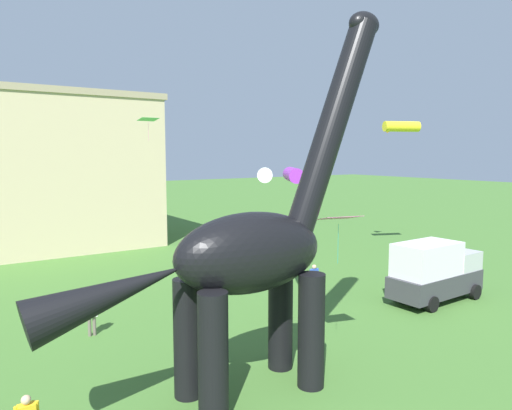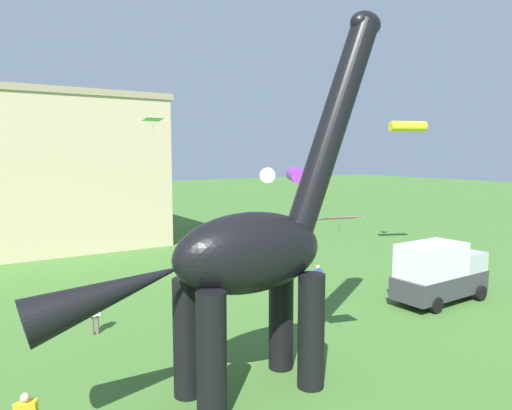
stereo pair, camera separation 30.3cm
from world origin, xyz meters
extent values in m
cylinder|color=black|center=(1.87, 6.81, 1.93)|extent=(0.89, 0.89, 3.86)
cylinder|color=black|center=(1.87, 5.10, 1.93)|extent=(0.89, 0.89, 3.86)
cylinder|color=black|center=(-1.83, 6.81, 1.93)|extent=(0.89, 0.89, 3.86)
cylinder|color=black|center=(-1.83, 5.10, 1.93)|extent=(0.89, 0.89, 3.86)
ellipsoid|color=black|center=(0.02, 5.96, 4.64)|extent=(5.28, 2.27, 2.60)
cylinder|color=black|center=(3.45, 5.96, 8.80)|extent=(3.79, 0.97, 7.52)
ellipsoid|color=black|center=(4.89, 5.96, 12.38)|extent=(1.30, 0.81, 0.89)
cone|color=black|center=(-4.41, 5.96, 4.04)|extent=(4.64, 1.30, 2.20)
cube|color=#38383D|center=(13.40, 8.56, 0.95)|extent=(5.66, 2.25, 1.10)
cube|color=#B7B7BC|center=(15.24, 8.56, 2.00)|extent=(1.84, 1.98, 1.00)
cube|color=silver|center=(12.61, 8.56, 2.35)|extent=(3.64, 2.11, 1.70)
cylinder|color=black|center=(15.41, 9.61, 0.40)|extent=(0.81, 0.28, 0.80)
cylinder|color=black|center=(15.41, 7.51, 0.40)|extent=(0.81, 0.28, 0.80)
cylinder|color=black|center=(11.72, 9.61, 0.40)|extent=(0.81, 0.28, 0.80)
cylinder|color=black|center=(11.72, 7.51, 0.40)|extent=(0.81, 0.28, 0.80)
cylinder|color=#6B6056|center=(-3.15, 13.72, 0.42)|extent=(0.14, 0.14, 0.84)
cylinder|color=#6B6056|center=(-2.94, 13.72, 0.42)|extent=(0.14, 0.14, 0.84)
cube|color=silver|center=(-3.04, 13.72, 1.14)|extent=(0.46, 0.28, 0.60)
sphere|color=tan|center=(-3.04, 13.72, 1.57)|extent=(0.26, 0.26, 0.26)
cylinder|color=silver|center=(-3.30, 13.72, 1.17)|extent=(0.11, 0.11, 0.57)
cylinder|color=silver|center=(-2.78, 13.72, 1.17)|extent=(0.11, 0.11, 0.57)
cylinder|color=black|center=(8.85, 13.17, 0.40)|extent=(0.13, 0.13, 0.80)
cylinder|color=black|center=(9.05, 13.17, 0.40)|extent=(0.13, 0.13, 0.80)
cube|color=blue|center=(8.95, 13.17, 1.09)|extent=(0.44, 0.27, 0.57)
sphere|color=tan|center=(8.95, 13.17, 1.50)|extent=(0.25, 0.25, 0.25)
cylinder|color=blue|center=(8.70, 13.17, 1.12)|extent=(0.11, 0.11, 0.54)
cylinder|color=blue|center=(9.20, 13.17, 1.12)|extent=(0.11, 0.11, 0.54)
sphere|color=tan|center=(-6.59, 6.40, 1.48)|extent=(0.25, 0.25, 0.25)
cylinder|color=yellow|center=(-6.34, 6.40, 1.10)|extent=(0.11, 0.11, 0.53)
cylinder|color=#6B6056|center=(4.38, 10.70, 0.36)|extent=(0.12, 0.12, 0.73)
cylinder|color=#6B6056|center=(4.56, 10.70, 0.36)|extent=(0.12, 0.12, 0.73)
cube|color=black|center=(4.47, 10.70, 0.98)|extent=(0.39, 0.24, 0.51)
sphere|color=tan|center=(4.47, 10.70, 1.35)|extent=(0.23, 0.23, 0.23)
cylinder|color=black|center=(4.24, 10.70, 1.01)|extent=(0.10, 0.10, 0.49)
cylinder|color=black|center=(4.69, 10.70, 1.01)|extent=(0.10, 0.10, 0.49)
cylinder|color=purple|center=(5.80, 11.15, 6.77)|extent=(1.85, 2.47, 0.69)
cone|color=white|center=(4.63, 11.83, 6.77)|extent=(0.94, 0.90, 0.72)
cube|color=pink|center=(3.76, 5.89, 5.47)|extent=(1.69, 1.44, 0.24)
cylinder|color=#19B2B7|center=(3.76, 5.89, 4.53)|extent=(0.01, 0.01, 1.45)
cylinder|color=yellow|center=(21.38, 17.65, 9.81)|extent=(2.91, 1.79, 0.79)
cone|color=orange|center=(21.97, 19.09, 9.81)|extent=(0.96, 1.03, 0.83)
cube|color=green|center=(2.71, 21.52, 9.85)|extent=(1.20, 0.93, 0.16)
cylinder|color=pink|center=(2.71, 21.52, 9.11)|extent=(0.01, 0.01, 1.14)
cube|color=#CCB78E|center=(-3.65, 36.24, 6.07)|extent=(22.46, 11.60, 12.14)
cube|color=tan|center=(-3.65, 36.24, 12.39)|extent=(22.91, 11.83, 0.50)
camera|label=1|loc=(-8.08, -6.48, 7.79)|focal=33.23mm
camera|label=2|loc=(-7.82, -6.64, 7.79)|focal=33.23mm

